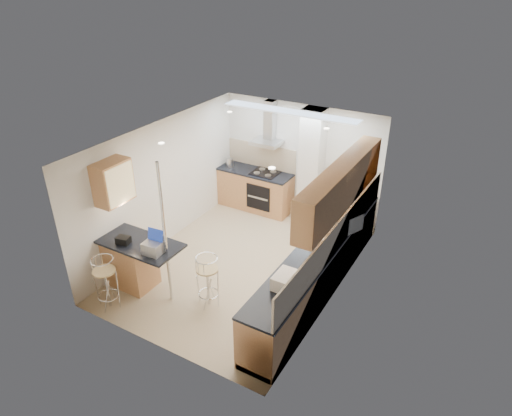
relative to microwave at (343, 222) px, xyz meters
The scene contains 16 objects.
ground 2.08m from the microwave, 158.93° to the right, with size 4.80×4.80×0.00m, color tan.
room_shell 1.43m from the microwave, 168.85° to the right, with size 3.64×4.84×2.51m.
right_counter 0.90m from the microwave, 103.53° to the right, with size 0.63×4.40×0.92m.
back_counter 3.05m from the microwave, 150.67° to the left, with size 1.70×0.63×0.92m.
peninsula 3.53m from the microwave, 143.09° to the right, with size 1.47×0.72×0.94m.
microwave is the anchor object (origin of this frame).
laptop 3.23m from the microwave, 136.48° to the right, with size 0.29×0.22×0.20m, color #A0A3A8.
bag 3.72m from the microwave, 143.10° to the right, with size 0.22×0.16×0.12m, color black.
bar_stool_near 4.07m from the microwave, 137.18° to the right, with size 0.38×0.38×0.94m, color tan, non-canonical shape.
bar_stool_end 2.52m from the microwave, 129.78° to the right, with size 0.38×0.38×0.93m, color tan, non-canonical shape.
jar_a 0.30m from the microwave, 139.88° to the left, with size 0.12×0.12×0.18m, color white.
jar_b 0.90m from the microwave, 101.53° to the left, with size 0.11×0.11×0.15m, color white.
jar_c 0.77m from the microwave, 94.58° to the right, with size 0.14×0.14×0.22m, color #BCB396.
jar_d 1.27m from the microwave, 91.23° to the right, with size 0.10×0.10×0.14m, color white.
bread_bin 1.90m from the microwave, 94.46° to the right, with size 0.32×0.40×0.21m, color white.
kettle 3.52m from the microwave, 156.74° to the left, with size 0.16×0.16×0.20m, color silver.
Camera 1 is at (3.75, -6.00, 5.01)m, focal length 32.00 mm.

